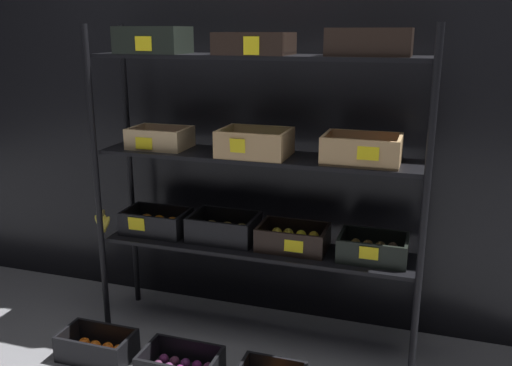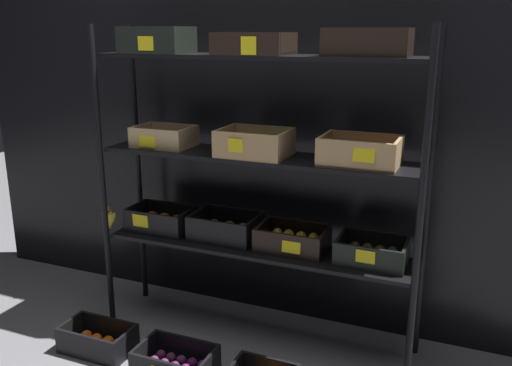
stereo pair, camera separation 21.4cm
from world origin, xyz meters
name	(u,v)px [view 1 (the left image)]	position (x,y,z in m)	size (l,w,h in m)	color
ground_plane	(256,335)	(0.00, 0.00, 0.00)	(10.00, 10.00, 0.00)	gray
storefront_wall	(276,112)	(0.00, 0.37, 1.17)	(4.04, 0.12, 2.34)	black
display_rack	(256,159)	(0.00, 0.00, 0.99)	(1.75, 0.37, 1.63)	black
crate_ground_tangerine	(98,349)	(-0.70, -0.45, 0.05)	(0.37, 0.21, 0.14)	black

